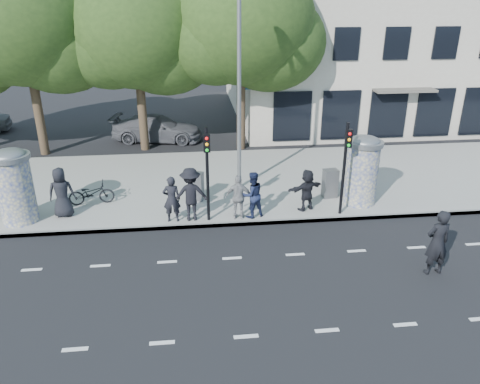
{
  "coord_description": "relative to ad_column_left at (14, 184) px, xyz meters",
  "views": [
    {
      "loc": [
        -1.12,
        -11.06,
        7.66
      ],
      "look_at": [
        0.48,
        3.5,
        1.32
      ],
      "focal_mm": 35.0,
      "sensor_mm": 36.0,
      "label": 1
    }
  ],
  "objects": [
    {
      "name": "building",
      "position": [
        19.2,
        15.49,
        4.46
      ],
      "size": [
        20.3,
        15.85,
        12.0
      ],
      "color": "#BCAF9E",
      "rests_on": "ground"
    },
    {
      "name": "ped_d",
      "position": [
        6.0,
        -0.54,
        -0.42
      ],
      "size": [
        1.29,
        0.78,
        1.94
      ],
      "primitive_type": "imported",
      "rotation": [
        0.0,
        0.0,
        3.19
      ],
      "color": "black",
      "rests_on": "sidewalk"
    },
    {
      "name": "tree_near_left",
      "position": [
        3.7,
        8.2,
        4.53
      ],
      "size": [
        6.8,
        6.8,
        8.97
      ],
      "color": "#38281C",
      "rests_on": "ground"
    },
    {
      "name": "cabinet_right",
      "position": [
        11.43,
        0.84,
        -0.82
      ],
      "size": [
        0.6,
        0.47,
        1.14
      ],
      "primitive_type": "cube",
      "rotation": [
        0.0,
        0.0,
        0.14
      ],
      "color": "slate",
      "rests_on": "sidewalk"
    },
    {
      "name": "ped_a",
      "position": [
        1.44,
        0.23,
        -0.47
      ],
      "size": [
        0.96,
        0.69,
        1.83
      ],
      "primitive_type": "imported",
      "rotation": [
        0.0,
        0.0,
        3.26
      ],
      "color": "black",
      "rests_on": "sidewalk"
    },
    {
      "name": "ped_b",
      "position": [
        5.34,
        -0.6,
        -0.55
      ],
      "size": [
        0.62,
        0.41,
        1.68
      ],
      "primitive_type": "imported",
      "rotation": [
        0.0,
        0.0,
        3.13
      ],
      "color": "black",
      "rests_on": "sidewalk"
    },
    {
      "name": "bicycle",
      "position": [
        2.25,
        1.17,
        -0.95
      ],
      "size": [
        0.79,
        1.73,
        0.88
      ],
      "primitive_type": "imported",
      "rotation": [
        0.0,
        0.0,
        1.7
      ],
      "color": "black",
      "rests_on": "sidewalk"
    },
    {
      "name": "tree_mid_left",
      "position": [
        -1.3,
        8.0,
        4.96
      ],
      "size": [
        7.2,
        7.2,
        9.57
      ],
      "color": "#38281C",
      "rests_on": "ground"
    },
    {
      "name": "ped_f",
      "position": [
        10.24,
        -0.19,
        -0.6
      ],
      "size": [
        1.55,
        1.05,
        1.57
      ],
      "primitive_type": "imported",
      "rotation": [
        0.0,
        0.0,
        3.54
      ],
      "color": "black",
      "rests_on": "sidewalk"
    },
    {
      "name": "tree_center",
      "position": [
        8.7,
        7.8,
        4.77
      ],
      "size": [
        7.0,
        7.0,
        9.3
      ],
      "color": "#38281C",
      "rests_on": "ground"
    },
    {
      "name": "ad_column_left",
      "position": [
        0.0,
        0.0,
        0.0
      ],
      "size": [
        1.36,
        1.36,
        2.65
      ],
      "color": "beige",
      "rests_on": "sidewalk"
    },
    {
      "name": "ground",
      "position": [
        7.2,
        -4.5,
        -1.54
      ],
      "size": [
        120.0,
        120.0,
        0.0
      ],
      "primitive_type": "plane",
      "color": "black",
      "rests_on": "ground"
    },
    {
      "name": "man_road",
      "position": [
        12.99,
        -4.55,
        -0.52
      ],
      "size": [
        0.79,
        0.56,
        2.03
      ],
      "primitive_type": "imported",
      "rotation": [
        0.0,
        0.0,
        3.24
      ],
      "color": "black",
      "rests_on": "ground"
    },
    {
      "name": "ped_e",
      "position": [
        7.68,
        -0.65,
        -0.57
      ],
      "size": [
        1.03,
        0.69,
        1.64
      ],
      "primitive_type": "imported",
      "rotation": [
        0.0,
        0.0,
        2.99
      ],
      "color": "gray",
      "rests_on": "sidewalk"
    },
    {
      "name": "car_right",
      "position": [
        4.27,
        9.66,
        -0.83
      ],
      "size": [
        2.77,
        5.13,
        1.41
      ],
      "primitive_type": "imported",
      "rotation": [
        0.0,
        0.0,
        1.4
      ],
      "color": "#515258",
      "rests_on": "ground"
    },
    {
      "name": "curb",
      "position": [
        7.2,
        -0.95,
        -1.46
      ],
      "size": [
        40.0,
        0.1,
        0.16
      ],
      "primitive_type": "cube",
      "color": "slate",
      "rests_on": "ground"
    },
    {
      "name": "lane_dash_far",
      "position": [
        7.2,
        -3.1,
        -1.53
      ],
      "size": [
        32.0,
        0.12,
        0.01
      ],
      "primitive_type": "cube",
      "color": "silver",
      "rests_on": "ground"
    },
    {
      "name": "lane_dash_near",
      "position": [
        7.2,
        -6.7,
        -1.53
      ],
      "size": [
        32.0,
        0.12,
        0.01
      ],
      "primitive_type": "cube",
      "color": "silver",
      "rests_on": "ground"
    },
    {
      "name": "ad_column_right",
      "position": [
        12.4,
        0.2,
        0.0
      ],
      "size": [
        1.36,
        1.36,
        2.65
      ],
      "color": "beige",
      "rests_on": "sidewalk"
    },
    {
      "name": "cabinet_left",
      "position": [
        6.21,
        1.14,
        -0.83
      ],
      "size": [
        0.63,
        0.54,
        1.12
      ],
      "primitive_type": "cube",
      "rotation": [
        0.0,
        0.0,
        -0.34
      ],
      "color": "#5E5F62",
      "rests_on": "sidewalk"
    },
    {
      "name": "street_lamp",
      "position": [
        8.0,
        2.13,
        3.26
      ],
      "size": [
        0.25,
        0.93,
        8.0
      ],
      "color": "slate",
      "rests_on": "sidewalk"
    },
    {
      "name": "sidewalk",
      "position": [
        7.2,
        3.0,
        -1.46
      ],
      "size": [
        40.0,
        8.0,
        0.15
      ],
      "primitive_type": "cube",
      "color": "gray",
      "rests_on": "ground"
    },
    {
      "name": "traffic_pole_near",
      "position": [
        6.6,
        -0.71,
        0.69
      ],
      "size": [
        0.22,
        0.31,
        3.4
      ],
      "color": "black",
      "rests_on": "sidewalk"
    },
    {
      "name": "ped_c",
      "position": [
        8.16,
        -0.56,
        -0.53
      ],
      "size": [
        1.0,
        0.9,
        1.71
      ],
      "primitive_type": "imported",
      "rotation": [
        0.0,
        0.0,
        3.5
      ],
      "color": "#192140",
      "rests_on": "sidewalk"
    },
    {
      "name": "traffic_pole_far",
      "position": [
        11.4,
        -0.71,
        0.69
      ],
      "size": [
        0.22,
        0.31,
        3.4
      ],
      "color": "black",
      "rests_on": "sidewalk"
    }
  ]
}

